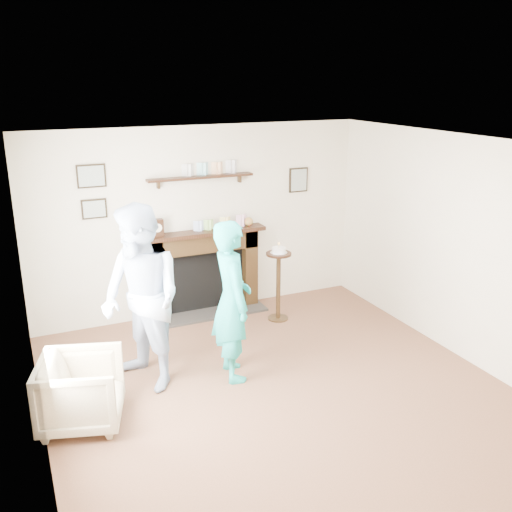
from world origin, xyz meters
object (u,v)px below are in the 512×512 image
Objects in this scene: woman at (233,374)px; pedestal_table at (278,273)px; man at (147,383)px; armchair at (85,422)px.

pedestal_table is (1.10, 1.12, 0.65)m from woman.
woman is (0.89, -0.19, 0.00)m from man.
man reaches higher than armchair.
armchair is 3.11m from pedestal_table.
pedestal_table reaches higher than man.
man is 0.91m from woman.
pedestal_table reaches higher than armchair.
man reaches higher than woman.
man is 1.12× the size of woman.
man is at bearing -40.25° from armchair.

